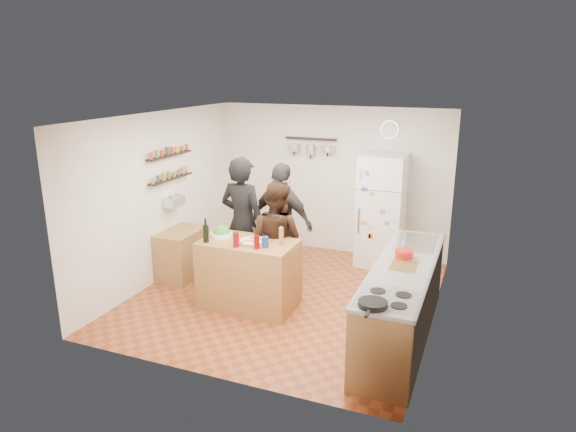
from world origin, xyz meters
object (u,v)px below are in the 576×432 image
at_px(side_table, 182,254).
at_px(prep_island, 249,274).
at_px(salt_canister, 265,242).
at_px(wall_clock, 390,130).
at_px(red_bowl, 404,254).
at_px(wine_bottle, 206,234).
at_px(fridge, 381,210).
at_px(person_left, 243,223).
at_px(person_back, 282,222).
at_px(pepper_mill, 281,237).
at_px(person_center, 276,240).
at_px(counter_run, 402,303).
at_px(skillet, 373,304).
at_px(salad_bowl, 222,235).

bearing_deg(side_table, prep_island, -20.85).
xyz_separation_m(salt_canister, wall_clock, (1.00, 2.64, 1.17)).
distance_m(prep_island, red_bowl, 2.06).
height_order(wine_bottle, fridge, fridge).
relative_size(person_left, person_back, 1.08).
bearing_deg(pepper_mill, wall_clock, 71.11).
xyz_separation_m(wine_bottle, person_center, (0.70, 0.67, -0.21)).
relative_size(person_back, fridge, 0.99).
relative_size(pepper_mill, person_back, 0.11).
distance_m(counter_run, skillet, 1.28).
height_order(salad_bowl, wall_clock, wall_clock).
height_order(skillet, side_table, skillet).
bearing_deg(pepper_mill, counter_run, -5.68).
bearing_deg(fridge, person_back, -136.52).
relative_size(salad_bowl, counter_run, 0.11).
relative_size(pepper_mill, skillet, 0.68).
height_order(salad_bowl, person_center, person_center).
bearing_deg(wine_bottle, person_back, 65.72).
height_order(salt_canister, side_table, salt_canister).
xyz_separation_m(wine_bottle, side_table, (-0.89, 0.75, -0.66)).
distance_m(person_center, skillet, 2.46).
xyz_separation_m(counter_run, wall_clock, (-0.75, 2.63, 1.70)).
bearing_deg(wall_clock, person_left, -130.26).
distance_m(salad_bowl, side_table, 1.23).
xyz_separation_m(person_center, person_back, (-0.14, 0.57, 0.07)).
bearing_deg(salt_canister, side_table, 158.98).
bearing_deg(wine_bottle, person_left, 79.96).
xyz_separation_m(salad_bowl, wall_clock, (1.72, 2.47, 1.21)).
xyz_separation_m(prep_island, person_left, (-0.36, 0.57, 0.51)).
xyz_separation_m(salt_canister, counter_run, (1.75, 0.01, -0.53)).
bearing_deg(person_back, red_bowl, 169.29).
bearing_deg(fridge, person_left, -135.53).
distance_m(person_left, skillet, 2.96).
bearing_deg(pepper_mill, salt_canister, -131.42).
bearing_deg(prep_island, wine_bottle, -156.25).
relative_size(prep_island, pepper_mill, 6.47).
distance_m(salt_canister, skillet, 2.02).
bearing_deg(skillet, fridge, 100.59).
height_order(pepper_mill, person_back, person_back).
xyz_separation_m(person_left, side_table, (-1.03, -0.03, -0.60)).
height_order(salt_canister, person_back, person_back).
distance_m(person_left, person_center, 0.59).
height_order(prep_island, red_bowl, red_bowl).
bearing_deg(red_bowl, person_center, 170.40).
distance_m(prep_island, person_left, 0.84).
distance_m(person_left, wall_clock, 2.83).
distance_m(person_back, wall_clock, 2.32).
relative_size(prep_island, counter_run, 0.48).
height_order(person_center, wall_clock, wall_clock).
relative_size(salad_bowl, wall_clock, 0.96).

